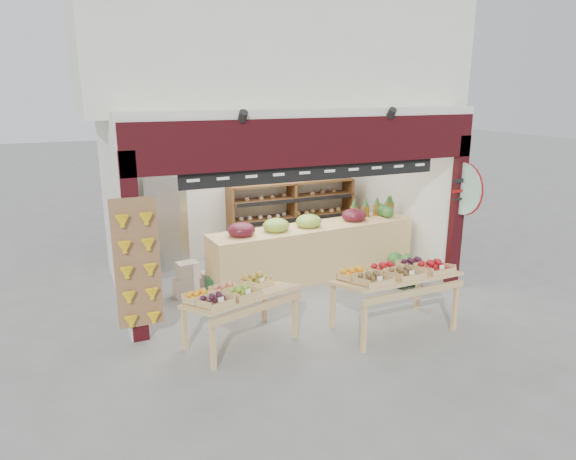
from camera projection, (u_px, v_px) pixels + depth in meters
The scene contains 11 objects.
ground at pixel (290, 285), 9.21m from camera, with size 60.00×60.00×0.00m, color slate.
shop_structure at pixel (255, 60), 9.60m from camera, with size 6.36×5.12×5.40m.
banana_board at pixel (138, 267), 6.83m from camera, with size 0.60×0.15×1.80m.
gift_sign at pixel (463, 189), 8.80m from camera, with size 0.04×0.93×0.92m.
back_shelving at pixel (292, 201), 11.03m from camera, with size 2.83×0.46×1.76m.
refrigerator at pixel (160, 221), 9.66m from camera, with size 0.78×0.78×2.01m, color #B8BBC0.
cardboard_stack at pixel (199, 281), 8.81m from camera, with size 0.96×0.70×0.60m.
mid_counter at pixel (313, 249), 9.48m from camera, with size 3.98×1.00×1.22m.
display_table_left at pixel (233, 295), 6.88m from camera, with size 1.64×1.21×0.95m.
display_table_right at pixel (395, 275), 7.32m from camera, with size 1.70×0.98×1.06m.
watermelon_pile at pixel (405, 272), 9.30m from camera, with size 0.75×0.70×0.53m.
Camera 1 is at (-3.49, -7.89, 3.40)m, focal length 32.00 mm.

